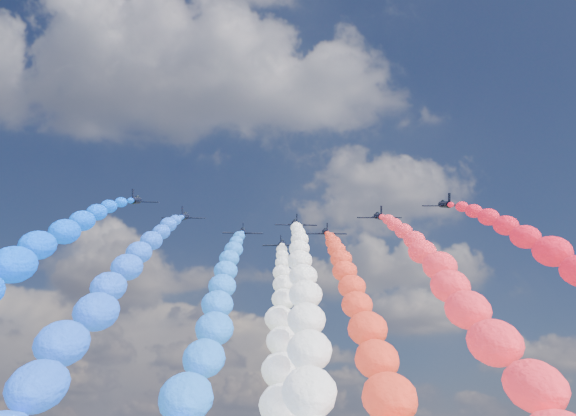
{
  "coord_description": "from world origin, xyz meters",
  "views": [
    {
      "loc": [
        -1.34,
        -148.97,
        44.9
      ],
      "look_at": [
        0.0,
        4.0,
        95.99
      ],
      "focal_mm": 48.42,
      "sensor_mm": 36.0,
      "label": 1
    }
  ],
  "objects": [
    {
      "name": "trail_2",
      "position": [
        -9.87,
        -44.1,
        64.18
      ],
      "size": [
        5.63,
        113.57,
        61.91
      ],
      "primitive_type": null,
      "color": "blue"
    },
    {
      "name": "jet_3",
      "position": [
        1.66,
        8.49,
        93.99
      ],
      "size": [
        9.38,
        12.5,
        6.43
      ],
      "primitive_type": null,
      "rotation": [
        0.34,
        0.0,
        0.04
      ],
      "color": "black"
    },
    {
      "name": "jet_0",
      "position": [
        -29.7,
        -6.38,
        93.99
      ],
      "size": [
        9.57,
        12.64,
        6.43
      ],
      "primitive_type": null,
      "rotation": [
        0.34,
        0.0,
        0.05
      ],
      "color": "black"
    },
    {
      "name": "trail_6",
      "position": [
        18.78,
        -55.49,
        64.18
      ],
      "size": [
        5.63,
        113.57,
        61.91
      ],
      "primitive_type": null,
      "color": "#F42636"
    },
    {
      "name": "trail_0",
      "position": [
        -29.7,
        -65.14,
        64.18
      ],
      "size": [
        5.63,
        113.57,
        61.91
      ],
      "primitive_type": null,
      "color": "#044BFF"
    },
    {
      "name": "jet_7",
      "position": [
        30.94,
        -4.46,
        93.99
      ],
      "size": [
        9.14,
        12.33,
        6.43
      ],
      "primitive_type": null,
      "rotation": [
        0.34,
        0.0,
        -0.02
      ],
      "color": "black"
    },
    {
      "name": "jet_6",
      "position": [
        18.78,
        3.27,
        93.99
      ],
      "size": [
        9.03,
        12.25,
        6.43
      ],
      "primitive_type": null,
      "rotation": [
        0.34,
        0.0,
        -0.01
      ],
      "color": "black"
    },
    {
      "name": "jet_2",
      "position": [
        -9.87,
        14.66,
        93.99
      ],
      "size": [
        9.6,
        12.66,
        6.43
      ],
      "primitive_type": null,
      "rotation": [
        0.34,
        0.0,
        0.06
      ],
      "color": "black"
    },
    {
      "name": "jet_5",
      "position": [
        8.48,
        14.95,
        93.99
      ],
      "size": [
        9.0,
        12.22,
        6.43
      ],
      "primitive_type": null,
      "rotation": [
        0.34,
        0.0,
        0.01
      ],
      "color": "black"
    },
    {
      "name": "trail_4",
      "position": [
        -1.22,
        -34.39,
        64.18
      ],
      "size": [
        5.63,
        113.57,
        61.91
      ],
      "primitive_type": null,
      "color": "white"
    },
    {
      "name": "jet_4",
      "position": [
        -1.22,
        24.37,
        93.99
      ],
      "size": [
        9.62,
        12.67,
        6.43
      ],
      "primitive_type": null,
      "rotation": [
        0.34,
        0.0,
        -0.06
      ],
      "color": "black"
    },
    {
      "name": "trail_3",
      "position": [
        1.66,
        -50.27,
        64.18
      ],
      "size": [
        5.63,
        113.57,
        61.91
      ],
      "primitive_type": null,
      "color": "silver"
    },
    {
      "name": "trail_5",
      "position": [
        8.48,
        -43.82,
        64.18
      ],
      "size": [
        5.63,
        113.57,
        61.91
      ],
      "primitive_type": null,
      "color": "red"
    },
    {
      "name": "jet_1",
      "position": [
        -21.44,
        3.85,
        93.99
      ],
      "size": [
        9.21,
        12.38,
        6.43
      ],
      "primitive_type": null,
      "rotation": [
        0.34,
        0.0,
        0.02
      ],
      "color": "black"
    },
    {
      "name": "trail_1",
      "position": [
        -21.44,
        -54.91,
        64.18
      ],
      "size": [
        5.63,
        113.57,
        61.91
      ],
      "primitive_type": null,
      "color": "blue"
    },
    {
      "name": "trail_7",
      "position": [
        30.94,
        -63.22,
        64.18
      ],
      "size": [
        5.63,
        113.57,
        61.91
      ],
      "primitive_type": null,
      "color": "red"
    }
  ]
}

